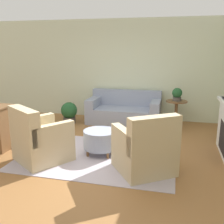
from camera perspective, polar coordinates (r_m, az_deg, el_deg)
The scene contains 10 objects.
ground_plane at distance 5.06m, azimuth -3.18°, elevation -9.65°, with size 16.00×16.00×0.00m, color #996638.
wall_back at distance 7.57m, azimuth 3.34°, elevation 9.15°, with size 9.86×0.12×2.80m.
rug at distance 5.05m, azimuth -3.18°, elevation -9.59°, with size 2.90×2.02×0.01m.
couch at distance 7.22m, azimuth 2.70°, elevation 0.17°, with size 1.95×0.95×0.86m.
armchair_left at distance 4.91m, azimuth -15.50°, elevation -6.08°, with size 1.17×1.17×1.01m.
armchair_right at distance 4.34m, azimuth 7.32°, elevation -8.31°, with size 1.17×1.17×1.01m.
ottoman_table at distance 5.06m, azimuth -2.54°, elevation -5.93°, with size 0.65×0.65×0.47m.
side_table at distance 6.95m, azimuth 13.80°, elevation 0.60°, with size 0.54×0.54×0.69m.
potted_plant_on_side_table at distance 6.87m, azimuth 13.99°, elevation 3.78°, with size 0.25×0.25×0.33m.
potted_plant_floor at distance 7.23m, azimuth -9.32°, elevation -0.00°, with size 0.44×0.44×0.58m.
Camera 1 is at (1.37, -4.43, 2.01)m, focal length 42.00 mm.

